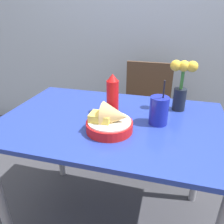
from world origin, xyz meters
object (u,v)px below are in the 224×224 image
chair_far_window (146,106)px  flower_vase (182,83)px  food_basket (111,121)px  drink_cup (159,111)px  ketchup_bottle (113,95)px

chair_far_window → flower_vase: size_ratio=3.12×
food_basket → chair_far_window: bearing=85.4°
chair_far_window → flower_vase: 0.73m
chair_far_window → flower_vase: flower_vase is taller
drink_cup → flower_vase: 0.25m
ketchup_bottle → flower_vase: bearing=22.4°
chair_far_window → food_basket: food_basket is taller
chair_far_window → ketchup_bottle: 0.80m
chair_far_window → food_basket: size_ratio=3.99×
ketchup_bottle → drink_cup: size_ratio=0.94×
ketchup_bottle → drink_cup: drink_cup is taller
food_basket → drink_cup: drink_cup is taller
drink_cup → chair_far_window: bearing=100.3°
food_basket → drink_cup: (0.21, 0.14, 0.02)m
flower_vase → food_basket: bearing=-132.5°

